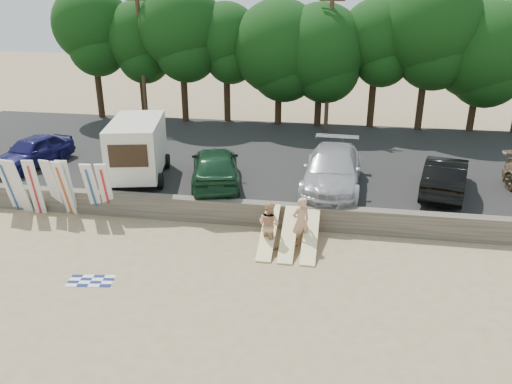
# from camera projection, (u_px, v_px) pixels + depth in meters

# --- Properties ---
(ground) EXTENTS (120.00, 120.00, 0.00)m
(ground) POSITION_uv_depth(u_px,v_px,m) (251.00, 261.00, 17.88)
(ground) COLOR tan
(ground) RESTS_ON ground
(seawall) EXTENTS (44.00, 0.50, 1.00)m
(seawall) POSITION_uv_depth(u_px,v_px,m) (264.00, 214.00, 20.43)
(seawall) COLOR #6B6356
(seawall) RESTS_ON ground
(parking_lot) EXTENTS (44.00, 14.50, 0.70)m
(parking_lot) POSITION_uv_depth(u_px,v_px,m) (284.00, 161.00, 27.35)
(parking_lot) COLOR #282828
(parking_lot) RESTS_ON ground
(treeline) EXTENTS (32.84, 6.30, 9.41)m
(treeline) POSITION_uv_depth(u_px,v_px,m) (321.00, 38.00, 31.24)
(treeline) COLOR #382616
(treeline) RESTS_ON parking_lot
(utility_poles) EXTENTS (25.80, 0.26, 9.00)m
(utility_poles) POSITION_uv_depth(u_px,v_px,m) (329.00, 55.00, 30.18)
(utility_poles) COLOR #473321
(utility_poles) RESTS_ON parking_lot
(box_trailer) EXTENTS (3.24, 4.75, 2.79)m
(box_trailer) POSITION_uv_depth(u_px,v_px,m) (137.00, 147.00, 23.21)
(box_trailer) COLOR beige
(box_trailer) RESTS_ON parking_lot
(car_0) EXTENTS (2.84, 4.84, 1.55)m
(car_0) POSITION_uv_depth(u_px,v_px,m) (33.00, 151.00, 25.17)
(car_0) COLOR #17164F
(car_0) RESTS_ON parking_lot
(car_1) EXTENTS (3.36, 5.64, 1.80)m
(car_1) POSITION_uv_depth(u_px,v_px,m) (215.00, 166.00, 22.69)
(car_1) COLOR #13361F
(car_1) RESTS_ON parking_lot
(car_2) EXTENTS (2.75, 6.22, 1.78)m
(car_2) POSITION_uv_depth(u_px,v_px,m) (332.00, 170.00, 22.20)
(car_2) COLOR #AEAEB4
(car_2) RESTS_ON parking_lot
(car_3) EXTENTS (2.82, 5.16, 1.61)m
(car_3) POSITION_uv_depth(u_px,v_px,m) (445.00, 175.00, 21.78)
(car_3) COLOR black
(car_3) RESTS_ON parking_lot
(surfboard_upright_0) EXTENTS (0.51, 0.73, 2.53)m
(surfboard_upright_0) POSITION_uv_depth(u_px,v_px,m) (10.00, 185.00, 21.36)
(surfboard_upright_0) COLOR silver
(surfboard_upright_0) RESTS_ON ground
(surfboard_upright_1) EXTENTS (0.59, 0.76, 2.53)m
(surfboard_upright_1) POSITION_uv_depth(u_px,v_px,m) (19.00, 187.00, 21.19)
(surfboard_upright_1) COLOR silver
(surfboard_upright_1) RESTS_ON ground
(surfboard_upright_2) EXTENTS (0.56, 0.58, 2.57)m
(surfboard_upright_2) POSITION_uv_depth(u_px,v_px,m) (34.00, 187.00, 21.06)
(surfboard_upright_2) COLOR silver
(surfboard_upright_2) RESTS_ON ground
(surfboard_upright_3) EXTENTS (0.60, 0.73, 2.54)m
(surfboard_upright_3) POSITION_uv_depth(u_px,v_px,m) (53.00, 186.00, 21.19)
(surfboard_upright_3) COLOR silver
(surfboard_upright_3) RESTS_ON ground
(surfboard_upright_4) EXTENTS (0.59, 0.72, 2.55)m
(surfboard_upright_4) POSITION_uv_depth(u_px,v_px,m) (64.00, 188.00, 20.99)
(surfboard_upright_4) COLOR silver
(surfboard_upright_4) RESTS_ON ground
(surfboard_upright_5) EXTENTS (0.56, 0.57, 2.57)m
(surfboard_upright_5) POSITION_uv_depth(u_px,v_px,m) (67.00, 187.00, 21.04)
(surfboard_upright_5) COLOR silver
(surfboard_upright_5) RESTS_ON ground
(surfboard_upright_6) EXTENTS (0.54, 0.80, 2.51)m
(surfboard_upright_6) POSITION_uv_depth(u_px,v_px,m) (92.00, 190.00, 20.88)
(surfboard_upright_6) COLOR silver
(surfboard_upright_6) RESTS_ON ground
(surfboard_upright_7) EXTENTS (0.59, 0.80, 2.52)m
(surfboard_upright_7) POSITION_uv_depth(u_px,v_px,m) (106.00, 190.00, 20.84)
(surfboard_upright_7) COLOR silver
(surfboard_upright_7) RESTS_ON ground
(surfboard_low_0) EXTENTS (0.56, 2.85, 1.08)m
(surfboard_low_0) POSITION_uv_depth(u_px,v_px,m) (269.00, 232.00, 18.83)
(surfboard_low_0) COLOR #FFEEA0
(surfboard_low_0) RESTS_ON ground
(surfboard_low_1) EXTENTS (0.56, 2.85, 1.06)m
(surfboard_low_1) POSITION_uv_depth(u_px,v_px,m) (289.00, 234.00, 18.71)
(surfboard_low_1) COLOR #FFEEA0
(surfboard_low_1) RESTS_ON ground
(surfboard_low_2) EXTENTS (0.56, 2.88, 0.98)m
(surfboard_low_2) POSITION_uv_depth(u_px,v_px,m) (310.00, 236.00, 18.62)
(surfboard_low_2) COLOR #FFEEA0
(surfboard_low_2) RESTS_ON ground
(beachgoer_a) EXTENTS (0.85, 0.77, 1.94)m
(beachgoer_a) POSITION_uv_depth(u_px,v_px,m) (301.00, 222.00, 18.66)
(beachgoer_a) COLOR tan
(beachgoer_a) RESTS_ON ground
(beachgoer_b) EXTENTS (1.10, 1.02, 1.82)m
(beachgoer_b) POSITION_uv_depth(u_px,v_px,m) (269.00, 224.00, 18.57)
(beachgoer_b) COLOR tan
(beachgoer_b) RESTS_ON ground
(cooler) EXTENTS (0.43, 0.36, 0.32)m
(cooler) POSITION_uv_depth(u_px,v_px,m) (292.00, 230.00, 19.82)
(cooler) COLOR #268B3D
(cooler) RESTS_ON ground
(gear_bag) EXTENTS (0.32, 0.28, 0.22)m
(gear_bag) POSITION_uv_depth(u_px,v_px,m) (307.00, 234.00, 19.63)
(gear_bag) COLOR #DE561A
(gear_bag) RESTS_ON ground
(beach_towel) EXTENTS (1.70, 1.70, 0.00)m
(beach_towel) POSITION_uv_depth(u_px,v_px,m) (91.00, 281.00, 16.62)
(beach_towel) COLOR white
(beach_towel) RESTS_ON ground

